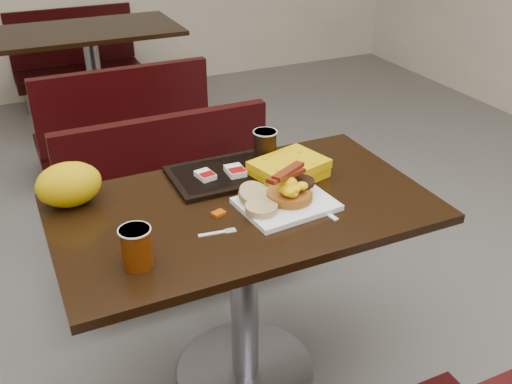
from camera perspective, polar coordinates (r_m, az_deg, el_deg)
name	(u,v)px	position (r m, az deg, el deg)	size (l,w,h in m)	color
floor	(245,373)	(2.33, -1.04, -17.34)	(6.00, 7.00, 0.01)	#65625E
table_near	(244,296)	(2.08, -1.14, -10.18)	(1.20, 0.70, 0.75)	black
bench_near_n	(181,208)	(2.63, -7.33, -1.58)	(1.00, 0.46, 0.72)	black
table_far	(95,82)	(4.33, -15.46, 10.33)	(1.20, 0.70, 0.75)	black
bench_far_s	(119,118)	(3.69, -13.29, 7.10)	(1.00, 0.46, 0.72)	black
bench_far_n	(78,59)	(5.00, -17.03, 12.37)	(1.00, 0.46, 0.72)	black
platter	(286,204)	(1.85, 2.97, -1.18)	(0.29, 0.22, 0.02)	white
pancake_stack	(290,195)	(1.86, 3.31, -0.25)	(0.15, 0.15, 0.03)	#A0641A
sausage_patty	(301,182)	(1.89, 4.40, 0.98)	(0.09, 0.09, 0.01)	black
scrambled_eggs	(289,186)	(1.82, 3.27, 0.63)	(0.10, 0.08, 0.05)	#FFEA05
bacon_strips	(287,174)	(1.82, 3.01, 1.73)	(0.17, 0.08, 0.01)	#4F0E05
muffin_bottom	(261,208)	(1.79, 0.52, -1.60)	(0.10, 0.10, 0.02)	tan
muffin_top	(254,194)	(1.84, -0.22, -0.23)	(0.10, 0.10, 0.02)	tan
coffee_cup_near	(136,248)	(1.59, -11.63, -5.35)	(0.08, 0.08, 0.12)	#7E2D04
fork	(212,234)	(1.72, -4.35, -4.08)	(0.11, 0.02, 0.00)	white
knife	(319,207)	(1.86, 6.15, -1.48)	(0.18, 0.01, 0.00)	white
condiment_syrup	(219,213)	(1.81, -3.68, -2.09)	(0.04, 0.03, 0.01)	#A93F07
tray	(225,174)	(2.03, -3.08, 1.74)	(0.37, 0.26, 0.02)	black
hashbrown_sleeve_left	(205,175)	(1.99, -4.99, 1.65)	(0.05, 0.07, 0.02)	silver
hashbrown_sleeve_right	(235,171)	(2.01, -2.05, 2.08)	(0.06, 0.08, 0.02)	silver
coffee_cup_far	(265,146)	(2.09, 0.89, 4.55)	(0.08, 0.08, 0.11)	black
clamshell	(289,169)	(2.01, 3.25, 2.25)	(0.24, 0.18, 0.06)	#D9A803
paper_bag	(69,184)	(1.92, -17.86, 0.71)	(0.21, 0.15, 0.14)	#D9C907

